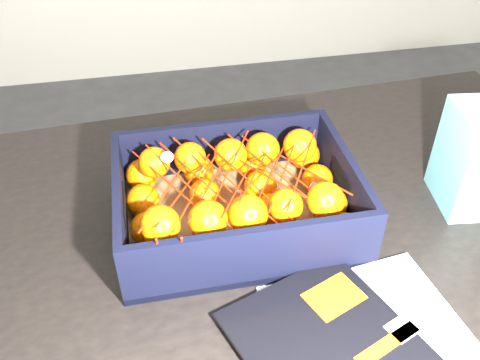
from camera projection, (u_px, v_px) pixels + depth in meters
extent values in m
plane|color=#373739|center=(331.00, 325.00, 1.60)|extent=(3.50, 3.50, 0.00)
cube|color=black|center=(295.00, 233.00, 0.87)|extent=(1.24, 0.87, 0.04)
cylinder|color=black|center=(30.00, 274.00, 1.29)|extent=(0.06, 0.06, 0.71)
cylinder|color=black|center=(442.00, 214.00, 1.46)|extent=(0.06, 0.06, 0.71)
cube|color=silver|center=(364.00, 359.00, 0.67)|extent=(0.22, 0.28, 0.01)
cube|color=silver|center=(397.00, 351.00, 0.67)|extent=(0.25, 0.31, 0.01)
cube|color=black|center=(342.00, 358.00, 0.65)|extent=(0.29, 0.34, 0.01)
cube|color=orange|center=(334.00, 296.00, 0.72)|extent=(0.09, 0.08, 0.00)
cube|color=white|center=(407.00, 325.00, 0.69)|extent=(0.06, 0.05, 0.00)
cube|color=orange|center=(388.00, 344.00, 0.66)|extent=(0.10, 0.05, 0.00)
cube|color=brown|center=(236.00, 218.00, 0.86)|extent=(0.37, 0.28, 0.01)
cube|color=black|center=(222.00, 148.00, 0.94)|extent=(0.37, 0.01, 0.11)
cube|color=black|center=(255.00, 257.00, 0.73)|extent=(0.37, 0.01, 0.11)
cube|color=black|center=(121.00, 211.00, 0.81)|extent=(0.01, 0.26, 0.11)
cube|color=black|center=(344.00, 182.00, 0.86)|extent=(0.01, 0.26, 0.11)
sphere|color=#F36205|center=(147.00, 261.00, 0.75)|extent=(0.05, 0.05, 0.05)
sphere|color=#F36205|center=(147.00, 229.00, 0.80)|extent=(0.05, 0.05, 0.05)
sphere|color=#F36205|center=(143.00, 201.00, 0.85)|extent=(0.05, 0.05, 0.05)
sphere|color=#F36205|center=(142.00, 175.00, 0.90)|extent=(0.06, 0.06, 0.06)
sphere|color=#F36205|center=(217.00, 250.00, 0.76)|extent=(0.06, 0.06, 0.06)
sphere|color=#F36205|center=(207.00, 222.00, 0.81)|extent=(0.06, 0.06, 0.06)
sphere|color=#F36205|center=(205.00, 194.00, 0.86)|extent=(0.05, 0.05, 0.05)
sphere|color=#F36205|center=(199.00, 170.00, 0.91)|extent=(0.05, 0.05, 0.05)
sphere|color=#F36205|center=(284.00, 240.00, 0.78)|extent=(0.05, 0.05, 0.05)
sphere|color=#F36205|center=(273.00, 211.00, 0.83)|extent=(0.06, 0.06, 0.06)
sphere|color=#F36205|center=(260.00, 187.00, 0.87)|extent=(0.06, 0.06, 0.06)
sphere|color=#F36205|center=(252.00, 163.00, 0.92)|extent=(0.05, 0.05, 0.05)
sphere|color=#F36205|center=(345.00, 232.00, 0.79)|extent=(0.06, 0.06, 0.06)
sphere|color=#F36205|center=(329.00, 204.00, 0.84)|extent=(0.06, 0.06, 0.06)
sphere|color=#F36205|center=(317.00, 179.00, 0.89)|extent=(0.05, 0.05, 0.05)
sphere|color=#F36205|center=(305.00, 155.00, 0.94)|extent=(0.05, 0.05, 0.05)
sphere|color=#F36205|center=(160.00, 225.00, 0.74)|extent=(0.06, 0.06, 0.06)
sphere|color=#F36205|center=(154.00, 163.00, 0.85)|extent=(0.05, 0.05, 0.05)
sphere|color=#F36205|center=(208.00, 220.00, 0.75)|extent=(0.06, 0.06, 0.06)
sphere|color=#F36205|center=(190.00, 158.00, 0.86)|extent=(0.05, 0.05, 0.05)
sphere|color=#F36205|center=(248.00, 214.00, 0.76)|extent=(0.06, 0.06, 0.06)
sphere|color=#F36205|center=(231.00, 155.00, 0.87)|extent=(0.06, 0.06, 0.06)
sphere|color=#F36205|center=(286.00, 206.00, 0.77)|extent=(0.05, 0.05, 0.05)
sphere|color=#F36205|center=(263.00, 150.00, 0.88)|extent=(0.06, 0.06, 0.06)
sphere|color=#F36205|center=(325.00, 200.00, 0.78)|extent=(0.06, 0.06, 0.06)
sphere|color=#F36205|center=(300.00, 146.00, 0.89)|extent=(0.06, 0.06, 0.06)
cylinder|color=#BC1D07|center=(169.00, 183.00, 0.79)|extent=(0.10, 0.19, 0.01)
cylinder|color=#BC1D07|center=(185.00, 182.00, 0.79)|extent=(0.10, 0.19, 0.02)
cylinder|color=#BC1D07|center=(199.00, 178.00, 0.80)|extent=(0.10, 0.19, 0.02)
cylinder|color=#BC1D07|center=(214.00, 175.00, 0.81)|extent=(0.10, 0.19, 0.03)
cylinder|color=#BC1D07|center=(230.00, 181.00, 0.80)|extent=(0.10, 0.19, 0.02)
cylinder|color=#BC1D07|center=(245.00, 177.00, 0.80)|extent=(0.10, 0.19, 0.03)
cylinder|color=#BC1D07|center=(257.00, 170.00, 0.82)|extent=(0.10, 0.19, 0.03)
cylinder|color=#BC1D07|center=(272.00, 169.00, 0.82)|extent=(0.10, 0.19, 0.02)
cylinder|color=#BC1D07|center=(287.00, 171.00, 0.82)|extent=(0.10, 0.19, 0.02)
cylinder|color=#BC1D07|center=(299.00, 166.00, 0.83)|extent=(0.10, 0.19, 0.02)
cylinder|color=#BC1D07|center=(170.00, 186.00, 0.79)|extent=(0.10, 0.19, 0.01)
cylinder|color=#BC1D07|center=(185.00, 187.00, 0.79)|extent=(0.10, 0.19, 0.03)
cylinder|color=#BC1D07|center=(200.00, 183.00, 0.80)|extent=(0.10, 0.19, 0.00)
cylinder|color=#BC1D07|center=(214.00, 178.00, 0.80)|extent=(0.10, 0.19, 0.01)
cylinder|color=#BC1D07|center=(228.00, 171.00, 0.80)|extent=(0.10, 0.19, 0.01)
cylinder|color=#BC1D07|center=(244.00, 177.00, 0.81)|extent=(0.10, 0.19, 0.02)
cylinder|color=#BC1D07|center=(258.00, 168.00, 0.81)|extent=(0.10, 0.19, 0.03)
cylinder|color=#BC1D07|center=(272.00, 171.00, 0.82)|extent=(0.10, 0.19, 0.03)
cylinder|color=#BC1D07|center=(286.00, 167.00, 0.82)|extent=(0.10, 0.19, 0.01)
cylinder|color=#BC1D07|center=(303.00, 166.00, 0.81)|extent=(0.10, 0.19, 0.01)
cylinder|color=#BC1D07|center=(159.00, 253.00, 0.71)|extent=(0.00, 0.03, 0.09)
cylinder|color=#BC1D07|center=(181.00, 250.00, 0.71)|extent=(0.01, 0.04, 0.08)
cube|color=white|center=(471.00, 159.00, 0.85)|extent=(0.09, 0.13, 0.18)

